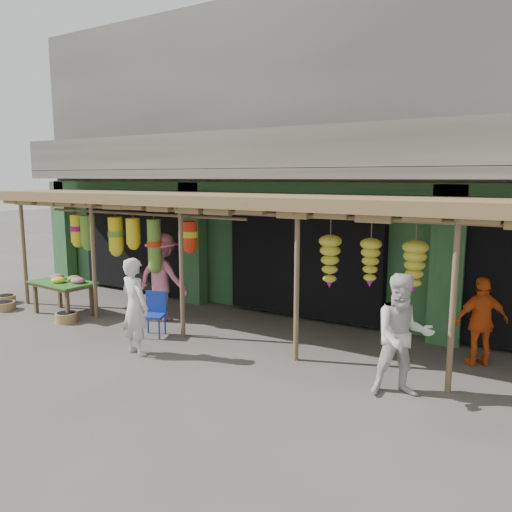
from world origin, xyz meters
The scene contains 12 objects.
ground centered at (0.00, 0.00, 0.00)m, with size 80.00×80.00×0.00m, color #514C47.
building centered at (0.00, 4.87, 3.37)m, with size 16.40×6.80×7.00m.
awning centered at (-0.12, 0.80, 2.58)m, with size 14.00×2.70×2.79m.
flower_table centered at (-4.85, -0.36, 0.72)m, with size 1.55×0.98×0.90m.
blue_chair centered at (-2.03, -0.43, 0.49)m, with size 0.55×0.56×0.88m.
basket_left centered at (-7.00, -0.47, 0.10)m, with size 0.47×0.47×0.20m, color olive.
basket_mid centered at (-6.42, -0.87, 0.10)m, with size 0.51×0.51×0.20m, color #A18448.
basket_right centered at (-4.30, -0.77, 0.11)m, with size 0.46×0.46×0.21m, color olive.
person_front centered at (-1.57, -1.41, 0.87)m, with size 0.64×0.42×1.74m, color silver.
person_right centered at (2.93, -0.68, 0.89)m, with size 0.87×0.68×1.79m, color silver.
person_vendor centered at (3.74, 1.18, 0.76)m, with size 0.89×0.37×1.51m, color #DF5315.
person_shopper centered at (-2.63, 0.49, 0.96)m, with size 1.25×0.72×1.93m, color #D16E86.
Camera 1 is at (4.70, -7.59, 3.12)m, focal length 35.00 mm.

